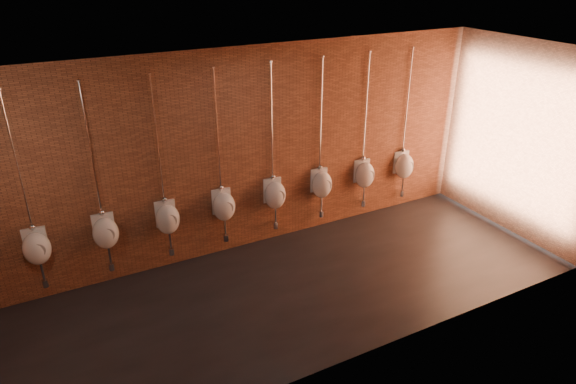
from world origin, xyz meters
name	(u,v)px	position (x,y,z in m)	size (l,w,h in m)	color
ground	(287,293)	(0.00, 0.00, 0.00)	(8.50, 8.50, 0.00)	black
room_shell	(287,161)	(0.00, 0.00, 2.01)	(8.54, 3.04, 3.22)	black
urinal_0	(37,247)	(-3.00, 1.38, 0.87)	(0.39, 0.35, 2.71)	white
urinal_1	(105,232)	(-2.13, 1.38, 0.87)	(0.39, 0.35, 2.71)	white
urinal_2	(168,218)	(-1.25, 1.38, 0.87)	(0.39, 0.35, 2.71)	white
urinal_3	(224,205)	(-0.38, 1.38, 0.87)	(0.39, 0.35, 2.71)	white
urinal_4	(275,194)	(0.50, 1.38, 0.87)	(0.39, 0.35, 2.71)	white
urinal_5	(322,183)	(1.37, 1.38, 0.87)	(0.39, 0.35, 2.71)	white
urinal_6	(365,174)	(2.25, 1.38, 0.87)	(0.39, 0.35, 2.71)	white
urinal_7	(404,165)	(3.12, 1.38, 0.87)	(0.39, 0.35, 2.71)	white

